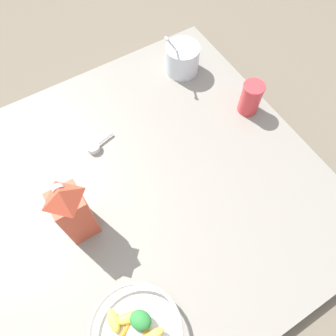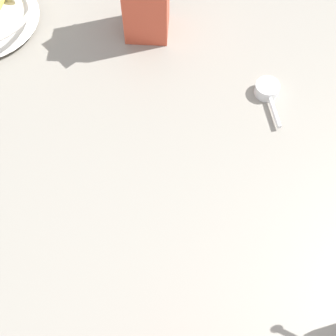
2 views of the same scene
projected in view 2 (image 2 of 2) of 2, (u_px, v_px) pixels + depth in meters
name	position (u px, v px, depth m)	size (l,w,h in m)	color
ground_plane	(148.00, 135.00, 0.89)	(6.00, 6.00, 0.00)	#665B4C
countertop	(147.00, 129.00, 0.87)	(1.13, 1.13, 0.04)	gray
measuring_scoop	(268.00, 91.00, 0.87)	(0.11, 0.05, 0.02)	white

